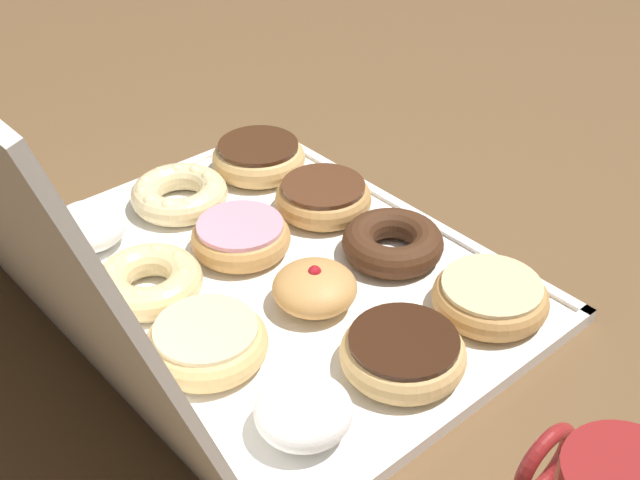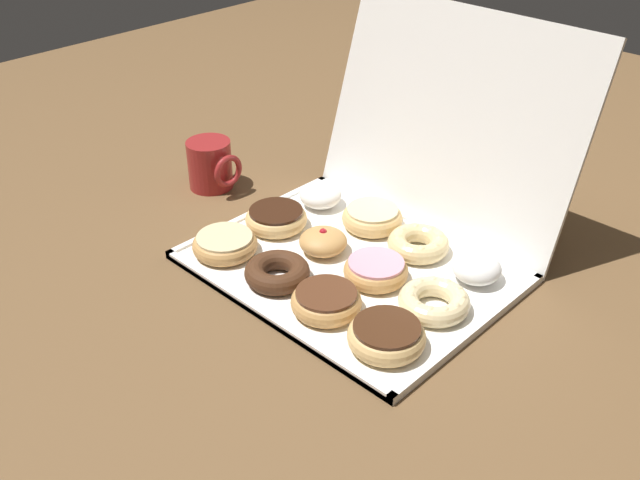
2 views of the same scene
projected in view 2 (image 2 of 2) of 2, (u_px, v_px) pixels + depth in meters
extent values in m
plane|color=brown|center=(349.00, 270.00, 1.25)|extent=(3.00, 3.00, 0.00)
cube|color=white|center=(349.00, 268.00, 1.25)|extent=(0.52, 0.40, 0.01)
cube|color=white|center=(267.00, 317.00, 1.13)|extent=(0.52, 0.01, 0.01)
cube|color=white|center=(418.00, 225.00, 1.36)|extent=(0.52, 0.01, 0.01)
cube|color=white|center=(252.00, 215.00, 1.40)|extent=(0.01, 0.40, 0.01)
cube|color=white|center=(473.00, 332.00, 1.10)|extent=(0.01, 0.40, 0.01)
cube|color=white|center=(449.00, 122.00, 1.30)|extent=(0.52, 0.13, 0.39)
torus|color=tan|center=(225.00, 245.00, 1.27)|extent=(0.12, 0.12, 0.03)
cylinder|color=beige|center=(224.00, 238.00, 1.26)|extent=(0.10, 0.10, 0.01)
torus|color=#472816|center=(277.00, 272.00, 1.20)|extent=(0.11, 0.11, 0.03)
torus|color=tan|center=(326.00, 302.00, 1.13)|extent=(0.11, 0.11, 0.04)
cylinder|color=#59331E|center=(326.00, 293.00, 1.12)|extent=(0.10, 0.10, 0.01)
torus|color=#E5B770|center=(386.00, 337.00, 1.06)|extent=(0.12, 0.12, 0.04)
cylinder|color=#472816|center=(387.00, 327.00, 1.05)|extent=(0.10, 0.10, 0.01)
torus|color=#E5B770|center=(275.00, 219.00, 1.34)|extent=(0.12, 0.12, 0.03)
cylinder|color=#381E11|center=(275.00, 212.00, 1.33)|extent=(0.10, 0.10, 0.01)
ellipsoid|color=tan|center=(322.00, 242.00, 1.27)|extent=(0.09, 0.09, 0.04)
sphere|color=#B21923|center=(322.00, 233.00, 1.26)|extent=(0.01, 0.01, 0.01)
torus|color=tan|center=(376.00, 271.00, 1.20)|extent=(0.11, 0.11, 0.03)
cylinder|color=pink|center=(376.00, 263.00, 1.19)|extent=(0.09, 0.09, 0.01)
torus|color=beige|center=(435.00, 301.00, 1.13)|extent=(0.11, 0.11, 0.03)
sphere|color=beige|center=(457.00, 307.00, 1.10)|extent=(0.02, 0.02, 0.02)
sphere|color=beige|center=(461.00, 299.00, 1.12)|extent=(0.02, 0.02, 0.02)
sphere|color=beige|center=(458.00, 291.00, 1.14)|extent=(0.02, 0.02, 0.02)
sphere|color=beige|center=(447.00, 284.00, 1.16)|extent=(0.02, 0.02, 0.02)
sphere|color=beige|center=(433.00, 281.00, 1.16)|extent=(0.02, 0.02, 0.02)
sphere|color=beige|center=(420.00, 283.00, 1.16)|extent=(0.02, 0.02, 0.02)
sphere|color=beige|center=(411.00, 289.00, 1.14)|extent=(0.02, 0.02, 0.02)
sphere|color=beige|center=(410.00, 298.00, 1.12)|extent=(0.02, 0.02, 0.02)
sphere|color=beige|center=(417.00, 306.00, 1.11)|extent=(0.02, 0.02, 0.02)
sphere|color=beige|center=(430.00, 311.00, 1.10)|extent=(0.02, 0.02, 0.02)
sphere|color=beige|center=(445.00, 312.00, 1.09)|extent=(0.02, 0.02, 0.02)
ellipsoid|color=white|center=(320.00, 195.00, 1.41)|extent=(0.08, 0.08, 0.05)
torus|color=#E5B770|center=(372.00, 218.00, 1.34)|extent=(0.11, 0.11, 0.04)
cylinder|color=beige|center=(373.00, 210.00, 1.34)|extent=(0.10, 0.10, 0.01)
torus|color=#EACC8C|center=(418.00, 244.00, 1.27)|extent=(0.11, 0.11, 0.04)
sphere|color=#EACC8C|center=(436.00, 247.00, 1.24)|extent=(0.02, 0.02, 0.02)
sphere|color=#EACC8C|center=(440.00, 239.00, 1.27)|extent=(0.02, 0.02, 0.02)
sphere|color=#EACC8C|center=(431.00, 231.00, 1.29)|extent=(0.02, 0.02, 0.02)
sphere|color=#EACC8C|center=(416.00, 228.00, 1.30)|extent=(0.02, 0.02, 0.02)
sphere|color=#EACC8C|center=(402.00, 231.00, 1.29)|extent=(0.02, 0.02, 0.02)
sphere|color=#EACC8C|center=(398.00, 239.00, 1.27)|extent=(0.02, 0.02, 0.02)
sphere|color=#EACC8C|center=(405.00, 247.00, 1.24)|extent=(0.02, 0.02, 0.02)
sphere|color=#EACC8C|center=(421.00, 251.00, 1.24)|extent=(0.02, 0.02, 0.02)
ellipsoid|color=white|center=(477.00, 268.00, 1.20)|extent=(0.08, 0.08, 0.05)
cylinder|color=maroon|center=(210.00, 164.00, 1.48)|extent=(0.09, 0.09, 0.10)
cylinder|color=black|center=(208.00, 144.00, 1.46)|extent=(0.08, 0.08, 0.01)
torus|color=maroon|center=(228.00, 171.00, 1.45)|extent=(0.01, 0.07, 0.07)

